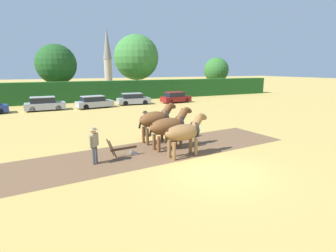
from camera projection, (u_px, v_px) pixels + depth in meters
ground_plane at (216, 172)px, 11.68m from camera, size 240.00×240.00×0.00m
plowed_furrow_strip at (115, 158)px, 13.44m from camera, size 21.33×5.99×0.01m
hedgerow at (96, 91)px, 36.74m from camera, size 61.00×1.69×2.80m
tree_left at (56, 64)px, 36.99m from camera, size 5.62×5.62×7.90m
tree_center_left at (136, 57)px, 42.58m from camera, size 7.27×7.27×9.92m
tree_center at (216, 70)px, 51.54m from camera, size 4.86×4.86×6.64m
church_spire at (107, 55)px, 75.69m from camera, size 2.46×2.46×15.95m
draft_horse_lead_left at (185, 132)px, 13.46m from camera, size 2.71×1.07×2.28m
draft_horse_lead_right at (169, 126)px, 14.77m from camera, size 2.90×1.20×2.41m
draft_horse_trail_left at (156, 119)px, 16.04m from camera, size 2.68×1.20×2.48m
plow at (126, 150)px, 13.68m from camera, size 1.68×0.49×1.13m
farmer_at_plow at (94, 142)px, 12.45m from camera, size 0.49×0.54×1.79m
farmer_beside_team at (145, 121)px, 17.73m from camera, size 0.50×0.50×1.72m
parked_car_left at (44, 104)px, 28.59m from camera, size 4.10×1.83×1.51m
parked_car_center_left at (94, 102)px, 30.46m from camera, size 4.34×2.33×1.41m
parked_car_center at (133, 99)px, 33.40m from camera, size 4.17×2.00×1.45m
parked_car_center_right at (175, 97)px, 35.24m from camera, size 4.12×2.07×1.45m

